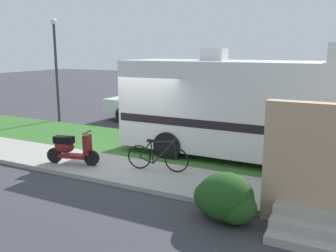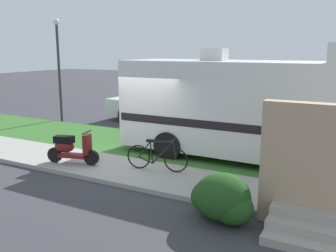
{
  "view_description": "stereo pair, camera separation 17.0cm",
  "coord_description": "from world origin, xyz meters",
  "px_view_note": "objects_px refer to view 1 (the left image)",
  "views": [
    {
      "loc": [
        6.0,
        -9.35,
        3.35
      ],
      "look_at": [
        0.94,
        0.3,
        1.1
      ],
      "focal_mm": 39.98,
      "sensor_mm": 36.0,
      "label": 1
    },
    {
      "loc": [
        6.15,
        -9.27,
        3.35
      ],
      "look_at": [
        0.94,
        0.3,
        1.1
      ],
      "focal_mm": 39.98,
      "sensor_mm": 36.0,
      "label": 2
    }
  ],
  "objects_px": {
    "bicycle": "(158,157)",
    "pickup_truck_near": "(177,103)",
    "scooter": "(71,148)",
    "motorhome_rv": "(254,107)",
    "street_lamp_post": "(56,61)"
  },
  "relations": [
    {
      "from": "scooter",
      "to": "street_lamp_post",
      "type": "height_order",
      "value": "street_lamp_post"
    },
    {
      "from": "street_lamp_post",
      "to": "motorhome_rv",
      "type": "bearing_deg",
      "value": -11.98
    },
    {
      "from": "scooter",
      "to": "bicycle",
      "type": "bearing_deg",
      "value": 14.55
    },
    {
      "from": "street_lamp_post",
      "to": "pickup_truck_near",
      "type": "bearing_deg",
      "value": 20.97
    },
    {
      "from": "motorhome_rv",
      "to": "street_lamp_post",
      "type": "relative_size",
      "value": 1.67
    },
    {
      "from": "scooter",
      "to": "pickup_truck_near",
      "type": "relative_size",
      "value": 0.28
    },
    {
      "from": "pickup_truck_near",
      "to": "bicycle",
      "type": "bearing_deg",
      "value": -67.95
    },
    {
      "from": "motorhome_rv",
      "to": "scooter",
      "type": "bearing_deg",
      "value": -144.97
    },
    {
      "from": "pickup_truck_near",
      "to": "motorhome_rv",
      "type": "bearing_deg",
      "value": -41.84
    },
    {
      "from": "bicycle",
      "to": "pickup_truck_near",
      "type": "relative_size",
      "value": 0.3
    },
    {
      "from": "scooter",
      "to": "pickup_truck_near",
      "type": "xyz_separation_m",
      "value": [
        -0.15,
        7.14,
        0.4
      ]
    },
    {
      "from": "scooter",
      "to": "bicycle",
      "type": "distance_m",
      "value": 2.56
    },
    {
      "from": "motorhome_rv",
      "to": "pickup_truck_near",
      "type": "height_order",
      "value": "motorhome_rv"
    },
    {
      "from": "scooter",
      "to": "bicycle",
      "type": "relative_size",
      "value": 0.92
    },
    {
      "from": "bicycle",
      "to": "motorhome_rv",
      "type": "bearing_deg",
      "value": 51.88
    }
  ]
}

